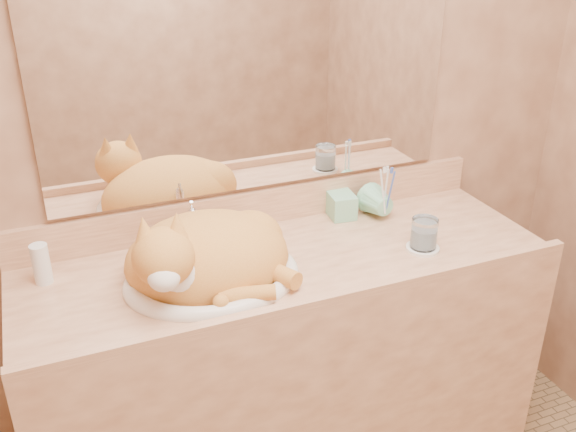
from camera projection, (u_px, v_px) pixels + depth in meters
name	position (u px, v px, depth m)	size (l,w,h in m)	color
wall_back	(255.00, 106.00, 1.98)	(2.40, 0.02, 2.50)	brown
vanity_counter	(288.00, 372.00, 2.11)	(1.60, 0.55, 0.85)	#9D6646
mirror	(255.00, 62.00, 1.91)	(1.30, 0.02, 0.80)	white
sink_basin	(211.00, 256.00, 1.79)	(0.49, 0.41, 0.15)	white
faucet	(194.00, 228.00, 1.95)	(0.04, 0.11, 0.15)	white
cat	(203.00, 253.00, 1.79)	(0.48, 0.39, 0.26)	#BE742B
soap_dispenser	(347.00, 197.00, 2.11)	(0.08, 0.09, 0.19)	#7EC9A0
toothbrush_cup	(386.00, 209.00, 2.13)	(0.11, 0.11, 0.10)	#7EC9A0
toothbrushes	(387.00, 190.00, 2.10)	(0.03, 0.03, 0.20)	white
saucer	(423.00, 248.00, 1.98)	(0.10, 0.10, 0.01)	white
water_glass	(424.00, 233.00, 1.96)	(0.08, 0.08, 0.09)	silver
lotion_bottle	(41.00, 264.00, 1.79)	(0.05, 0.05, 0.12)	white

